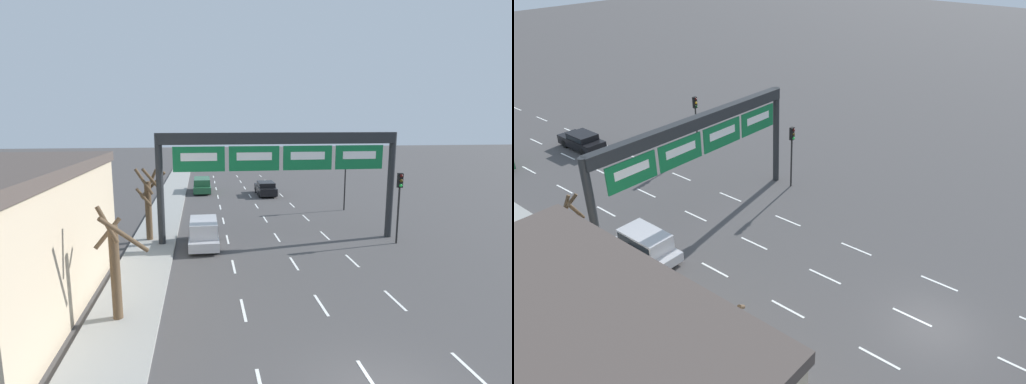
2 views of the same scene
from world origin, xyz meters
TOP-DOWN VIEW (x-y plane):
  - lane_dashes at (-0.00, 13.50)m, footprint 6.72×67.00m
  - sign_gantry at (-0.00, 15.17)m, footprint 15.24×0.70m
  - car_black at (1.70, 31.39)m, footprint 1.82×4.51m
  - suv_green at (-4.89, 33.93)m, footprint 1.85×4.82m
  - suv_silver at (-4.84, 14.82)m, footprint 1.83×4.23m
  - traffic_light_near_gantry at (7.27, 13.71)m, footprint 0.30×0.35m
  - traffic_light_mid_block at (7.32, 23.34)m, footprint 0.30×0.35m
  - tree_bare_closest at (-8.16, 5.65)m, footprint 2.13×2.15m
  - tree_bare_second at (-8.25, 16.24)m, footprint 1.86×2.06m

SIDE VIEW (x-z plane):
  - lane_dashes at x=0.00m, z-range 0.00..0.01m
  - car_black at x=1.70m, z-range 0.05..1.46m
  - suv_green at x=-4.89m, z-range 0.10..1.65m
  - suv_silver at x=-4.84m, z-range 0.09..1.75m
  - tree_bare_closest at x=-8.16m, z-range 0.11..4.62m
  - tree_bare_second at x=-8.25m, z-range 0.24..4.94m
  - traffic_light_near_gantry at x=7.27m, z-range 0.97..5.46m
  - traffic_light_mid_block at x=7.32m, z-range 1.01..5.71m
  - sign_gantry at x=0.00m, z-range 2.15..9.10m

